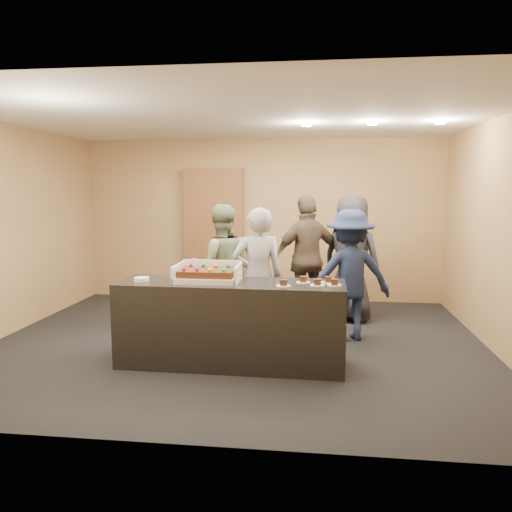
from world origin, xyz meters
name	(u,v)px	position (x,y,z in m)	size (l,w,h in m)	color
room	(237,233)	(0.00, 0.00, 1.35)	(6.04, 6.00, 2.70)	black
serving_counter	(231,323)	(0.06, -0.76, 0.45)	(2.40, 0.70, 0.90)	black
storage_cabinet	(214,234)	(-0.79, 2.41, 1.11)	(1.01, 0.15, 2.22)	brown
cake_box	(208,277)	(-0.19, -0.73, 0.95)	(0.68, 0.47, 0.20)	white
sheet_cake	(208,272)	(-0.19, -0.76, 1.00)	(0.58, 0.40, 0.11)	#35180C
plate_stack	(142,279)	(-0.90, -0.83, 0.92)	(0.16, 0.16, 0.04)	white
slice_a	(284,284)	(0.63, -0.92, 0.92)	(0.15, 0.15, 0.07)	white
slice_b	(303,280)	(0.82, -0.70, 0.92)	(0.15, 0.15, 0.07)	white
slice_c	(317,283)	(0.97, -0.84, 0.92)	(0.15, 0.15, 0.07)	white
slice_d	(328,281)	(1.08, -0.68, 0.92)	(0.15, 0.15, 0.07)	white
slice_e	(334,283)	(1.14, -0.82, 0.92)	(0.15, 0.15, 0.07)	white
person_server_grey	(258,278)	(0.27, -0.11, 0.83)	(0.61, 0.40, 1.66)	#9D9DA1
person_sage_man	(221,267)	(-0.31, 0.58, 0.84)	(0.82, 0.64, 1.68)	gray
person_navy_man	(350,275)	(1.36, 0.33, 0.82)	(1.05, 0.61, 1.63)	#1A2344
person_brown_extra	(308,259)	(0.83, 1.16, 0.90)	(1.05, 0.44, 1.79)	brown
person_dark_suit	(351,258)	(1.44, 1.28, 0.90)	(0.88, 0.57, 1.79)	#222227
ceiling_spotlights	(372,124)	(1.60, 0.50, 2.67)	(1.72, 0.12, 0.03)	#FFEAC6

